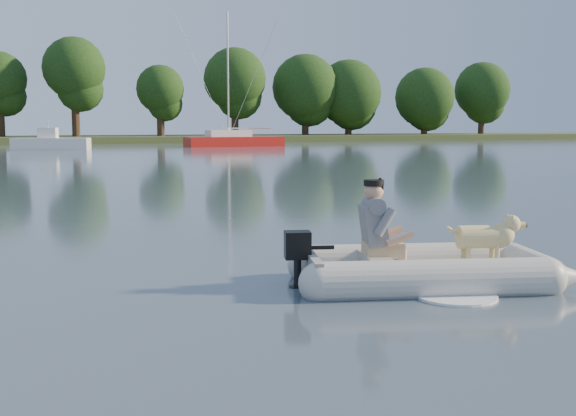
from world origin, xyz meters
name	(u,v)px	position (x,y,z in m)	size (l,w,h in m)	color
water	(365,302)	(0.00, 0.00, 0.00)	(160.00, 160.00, 0.00)	#4F5D6B
shore_bank	(31,140)	(0.00, 62.00, 0.25)	(160.00, 12.00, 0.70)	#47512D
treeline	(139,84)	(9.52, 61.06, 5.31)	(92.17, 7.35, 9.27)	#332316
dinghy	(431,237)	(1.03, 0.44, 0.51)	(4.25, 3.22, 1.22)	#A7A7A2
man	(375,222)	(0.46, 0.65, 0.68)	(0.63, 0.54, 0.94)	slate
dog	(480,241)	(1.59, 0.33, 0.45)	(0.81, 0.29, 0.54)	tan
outboard_motor	(297,262)	(-0.36, 0.84, 0.27)	(0.36, 0.25, 0.68)	black
motorboat	(51,135)	(0.42, 44.34, 0.97)	(5.07, 1.95, 2.14)	white
sailboat	(233,141)	(13.71, 46.26, 0.45)	(7.43, 2.37, 10.16)	#AD1913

